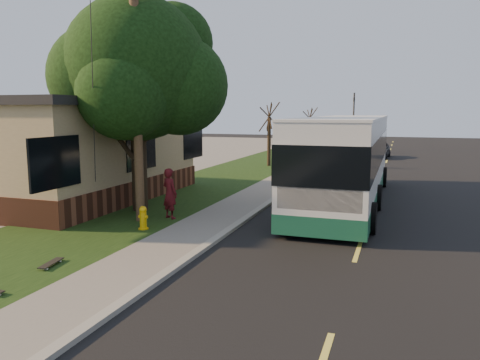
# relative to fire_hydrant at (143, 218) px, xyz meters

# --- Properties ---
(ground) EXTENTS (120.00, 120.00, 0.00)m
(ground) POSITION_rel_fire_hydrant_xyz_m (2.60, 0.00, -0.43)
(ground) COLOR black
(ground) RESTS_ON ground
(road) EXTENTS (8.00, 80.00, 0.01)m
(road) POSITION_rel_fire_hydrant_xyz_m (6.60, 10.00, -0.43)
(road) COLOR black
(road) RESTS_ON ground
(curb) EXTENTS (0.25, 80.00, 0.12)m
(curb) POSITION_rel_fire_hydrant_xyz_m (2.60, 10.00, -0.37)
(curb) COLOR gray
(curb) RESTS_ON ground
(sidewalk) EXTENTS (2.00, 80.00, 0.08)m
(sidewalk) POSITION_rel_fire_hydrant_xyz_m (1.60, 10.00, -0.39)
(sidewalk) COLOR slate
(sidewalk) RESTS_ON ground
(grass_verge) EXTENTS (5.00, 80.00, 0.07)m
(grass_verge) POSITION_rel_fire_hydrant_xyz_m (-1.90, 10.00, -0.40)
(grass_verge) COLOR black
(grass_verge) RESTS_ON ground
(building_lot) EXTENTS (15.00, 80.00, 0.04)m
(building_lot) POSITION_rel_fire_hydrant_xyz_m (-11.90, 10.00, -0.41)
(building_lot) COLOR slate
(building_lot) RESTS_ON ground
(fire_hydrant) EXTENTS (0.32, 0.32, 0.74)m
(fire_hydrant) POSITION_rel_fire_hydrant_xyz_m (0.00, 0.00, 0.00)
(fire_hydrant) COLOR #F1B60C
(fire_hydrant) RESTS_ON grass_verge
(utility_pole) EXTENTS (2.86, 3.21, 9.07)m
(utility_pole) POSITION_rel_fire_hydrant_xyz_m (-0.71, 0.99, 4.20)
(utility_pole) COLOR #473321
(utility_pole) RESTS_ON ground
(leafy_tree) EXTENTS (6.30, 6.00, 7.80)m
(leafy_tree) POSITION_rel_fire_hydrant_xyz_m (-1.57, 2.65, 4.73)
(leafy_tree) COLOR black
(leafy_tree) RESTS_ON grass_verge
(bare_tree_near) EXTENTS (1.38, 1.21, 4.31)m
(bare_tree_near) POSITION_rel_fire_hydrant_xyz_m (-0.90, 18.00, 1.72)
(bare_tree_near) COLOR black
(bare_tree_near) RESTS_ON grass_verge
(bare_tree_far) EXTENTS (1.38, 1.21, 4.03)m
(bare_tree_far) POSITION_rel_fire_hydrant_xyz_m (-0.40, 30.00, 1.57)
(bare_tree_far) COLOR black
(bare_tree_far) RESTS_ON grass_verge
(traffic_signal) EXTENTS (0.18, 0.22, 5.50)m
(traffic_signal) POSITION_rel_fire_hydrant_xyz_m (3.10, 34.00, 2.73)
(traffic_signal) COLOR #2D2D30
(traffic_signal) RESTS_ON ground
(transit_bus) EXTENTS (3.01, 13.04, 3.52)m
(transit_bus) POSITION_rel_fire_hydrant_xyz_m (5.46, 6.78, 1.45)
(transit_bus) COLOR silver
(transit_bus) RESTS_ON ground
(skateboarder) EXTENTS (0.75, 0.64, 1.75)m
(skateboarder) POSITION_rel_fire_hydrant_xyz_m (0.10, 1.63, 0.51)
(skateboarder) COLOR #4D0F15
(skateboarder) RESTS_ON grass_verge
(skateboard_main) EXTENTS (0.35, 0.86, 0.08)m
(skateboard_main) POSITION_rel_fire_hydrant_xyz_m (-0.28, -3.82, -0.30)
(skateboard_main) COLOR black
(skateboard_main) RESTS_ON grass_verge
(dumpster) EXTENTS (1.48, 1.23, 1.21)m
(dumpster) POSITION_rel_fire_hydrant_xyz_m (-6.90, 8.72, 0.22)
(dumpster) COLOR black
(dumpster) RESTS_ON building_lot
(distant_car) EXTENTS (1.90, 4.03, 1.33)m
(distant_car) POSITION_rel_fire_hydrant_xyz_m (5.90, 26.80, 0.23)
(distant_car) COLOR black
(distant_car) RESTS_ON ground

